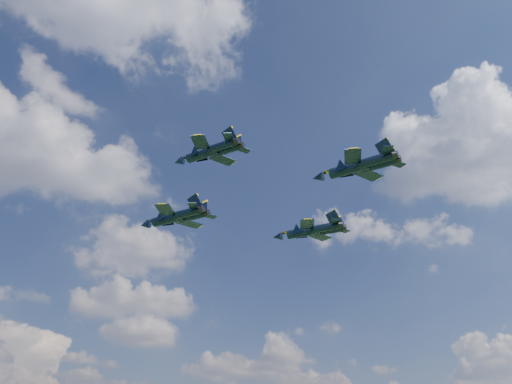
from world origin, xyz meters
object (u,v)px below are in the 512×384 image
Objects in this scene: jet_left at (201,154)px; jet_right at (301,232)px; jet_slot at (346,169)px; jet_lead at (167,219)px.

jet_right is (29.94, 22.41, -0.86)m from jet_left.
jet_slot is at bearing -142.05° from jet_right.
jet_left is (-0.51, -25.98, 1.11)m from jet_lead.
jet_right is at bearing -45.25° from jet_lead.
jet_slot reaches higher than jet_right.
jet_lead is at bearing 131.45° from jet_right.
jet_left is 25.39m from jet_slot.
jet_right is at bearing 43.52° from jet_slot.
jet_lead is 1.03× the size of jet_right.
jet_lead is 26.01m from jet_left.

